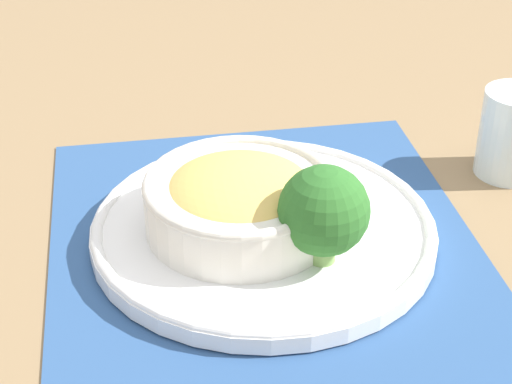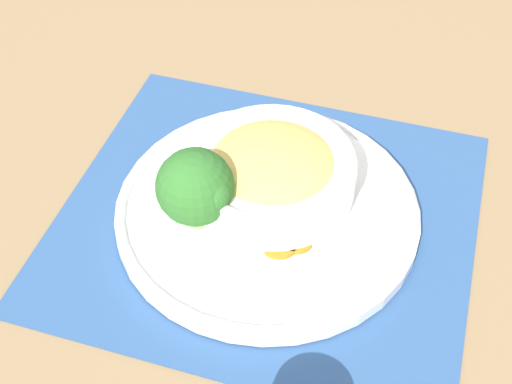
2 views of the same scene
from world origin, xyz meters
name	(u,v)px [view 2 (image 2 of 2)]	position (x,y,z in m)	size (l,w,h in m)	color
ground_plane	(267,219)	(0.00, 0.00, 0.00)	(4.00, 4.00, 0.00)	#8C704C
placemat	(267,218)	(0.00, 0.00, 0.00)	(0.46, 0.42, 0.00)	#2D5184
plate	(267,209)	(0.00, 0.00, 0.02)	(0.32, 0.32, 0.02)	white
bowl	(270,171)	(0.00, -0.02, 0.05)	(0.18, 0.18, 0.06)	silver
broccoli_floret	(196,187)	(0.07, 0.04, 0.07)	(0.08, 0.08, 0.09)	#84AD5B
carrot_slice_near	(279,243)	(-0.02, 0.05, 0.02)	(0.04, 0.04, 0.01)	orange
carrot_slice_middle	(295,238)	(-0.04, 0.04, 0.02)	(0.04, 0.04, 0.01)	orange
carrot_slice_far	(308,229)	(-0.05, 0.02, 0.02)	(0.04, 0.04, 0.01)	orange
carrot_slice_extra	(316,217)	(-0.05, 0.01, 0.02)	(0.04, 0.04, 0.01)	orange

